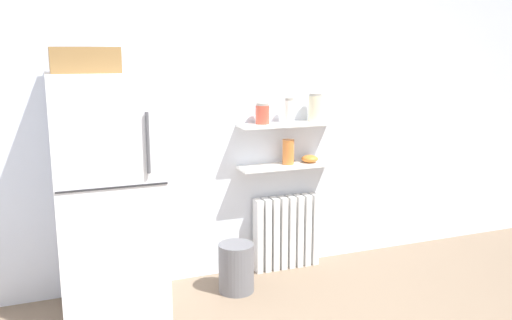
{
  "coord_description": "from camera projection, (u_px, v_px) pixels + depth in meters",
  "views": [
    {
      "loc": [
        -1.59,
        -2.12,
        1.86
      ],
      "look_at": [
        -0.14,
        1.6,
        1.05
      ],
      "focal_mm": 37.72,
      "sensor_mm": 36.0,
      "label": 1
    }
  ],
  "objects": [
    {
      "name": "wall_shelf_upper",
      "position": [
        289.0,
        124.0,
        4.44
      ],
      "size": [
        0.86,
        0.22,
        0.02
      ],
      "primitive_type": "cube",
      "color": "white"
    },
    {
      "name": "storage_jar_0",
      "position": [
        262.0,
        114.0,
        4.33
      ],
      "size": [
        0.11,
        0.11,
        0.17
      ],
      "color": "#C64C38",
      "rests_on": "wall_shelf_upper"
    },
    {
      "name": "refrigerator",
      "position": [
        108.0,
        191.0,
        3.77
      ],
      "size": [
        0.72,
        0.7,
        1.89
      ],
      "color": "silver",
      "rests_on": "ground_plane"
    },
    {
      "name": "wall_shelf_lower",
      "position": [
        289.0,
        166.0,
        4.51
      ],
      "size": [
        0.86,
        0.22,
        0.02
      ],
      "primitive_type": "cube",
      "color": "white"
    },
    {
      "name": "radiator",
      "position": [
        286.0,
        232.0,
        4.65
      ],
      "size": [
        0.58,
        0.12,
        0.64
      ],
      "color": "white",
      "rests_on": "ground_plane"
    },
    {
      "name": "back_wall",
      "position": [
        252.0,
        119.0,
        4.48
      ],
      "size": [
        7.04,
        0.1,
        2.6
      ],
      "primitive_type": "cube",
      "color": "silver",
      "rests_on": "ground_plane"
    },
    {
      "name": "trash_bin",
      "position": [
        236.0,
        268.0,
        4.21
      ],
      "size": [
        0.28,
        0.28,
        0.39
      ],
      "primitive_type": "cylinder",
      "color": "slate",
      "rests_on": "ground_plane"
    },
    {
      "name": "vase",
      "position": [
        288.0,
        152.0,
        4.48
      ],
      "size": [
        0.1,
        0.1,
        0.21
      ],
      "primitive_type": "cylinder",
      "color": "#CC7033",
      "rests_on": "wall_shelf_lower"
    },
    {
      "name": "storage_jar_1",
      "position": [
        289.0,
        111.0,
        4.42
      ],
      "size": [
        0.08,
        0.08,
        0.2
      ],
      "color": "silver",
      "rests_on": "wall_shelf_upper"
    },
    {
      "name": "shelf_bowl",
      "position": [
        310.0,
        159.0,
        4.57
      ],
      "size": [
        0.14,
        0.14,
        0.06
      ],
      "primitive_type": "ellipsoid",
      "color": "orange",
      "rests_on": "wall_shelf_lower"
    },
    {
      "name": "storage_jar_2",
      "position": [
        315.0,
        108.0,
        4.5
      ],
      "size": [
        0.12,
        0.12,
        0.23
      ],
      "color": "beige",
      "rests_on": "wall_shelf_upper"
    }
  ]
}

